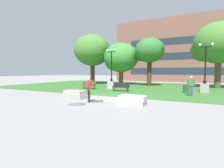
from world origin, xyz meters
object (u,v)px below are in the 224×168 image
at_px(person_skateboarder, 89,88).
at_px(park_bench_near_left, 90,85).
at_px(concrete_block_left, 132,100).
at_px(park_bench_near_right, 121,86).
at_px(skateboard, 96,101).
at_px(lamp_post_center, 205,82).
at_px(concrete_block_center, 75,95).
at_px(person_bystander_near_lawn, 191,85).
at_px(trash_bin, 186,88).
at_px(lamp_post_left, 111,80).

bearing_deg(person_skateboarder, park_bench_near_left, 124.27).
xyz_separation_m(concrete_block_left, park_bench_near_right, (-3.80, 6.69, 0.23)).
height_order(skateboard, lamp_post_center, lamp_post_center).
bearing_deg(concrete_block_left, park_bench_near_left, 138.69).
xyz_separation_m(skateboard, park_bench_near_left, (-5.53, 7.29, 0.45)).
bearing_deg(concrete_block_left, lamp_post_center, 66.35).
bearing_deg(concrete_block_center, concrete_block_left, -5.98).
bearing_deg(person_bystander_near_lawn, trash_bin, 105.67).
height_order(concrete_block_center, concrete_block_left, same).
height_order(park_bench_near_left, lamp_post_center, lamp_post_center).
bearing_deg(park_bench_near_right, person_skateboarder, -83.89).
xyz_separation_m(concrete_block_left, person_skateboarder, (-3.04, -0.36, 0.66)).
distance_m(person_skateboarder, park_bench_near_left, 9.16).
height_order(lamp_post_center, lamp_post_left, lamp_post_center).
distance_m(concrete_block_left, lamp_post_center, 10.44).
xyz_separation_m(park_bench_near_left, trash_bin, (10.71, 0.96, -0.04)).
xyz_separation_m(person_skateboarder, park_bench_near_left, (-5.15, 7.56, -0.43)).
bearing_deg(concrete_block_center, park_bench_near_left, 115.29).
bearing_deg(lamp_post_left, trash_bin, -4.52).
xyz_separation_m(lamp_post_center, person_bystander_near_lawn, (-1.08, -3.45, -0.06)).
bearing_deg(person_bystander_near_lawn, lamp_post_left, 163.29).
relative_size(person_skateboarder, park_bench_near_right, 0.94).
height_order(skateboard, park_bench_near_right, park_bench_near_right).
bearing_deg(person_bystander_near_lawn, park_bench_near_left, 174.41).
relative_size(lamp_post_left, trash_bin, 5.22).
relative_size(person_skateboarder, person_bystander_near_lawn, 1.00).
xyz_separation_m(park_bench_near_left, person_bystander_near_lawn, (11.29, -1.11, 0.44)).
relative_size(concrete_block_left, park_bench_near_right, 1.01).
distance_m(concrete_block_left, park_bench_near_right, 7.70).
bearing_deg(trash_bin, concrete_block_center, -134.72).
relative_size(lamp_post_center, person_bystander_near_lawn, 2.96).
distance_m(concrete_block_center, person_skateboarder, 2.29).
distance_m(concrete_block_left, park_bench_near_left, 10.91).
distance_m(skateboard, lamp_post_left, 9.60).
height_order(concrete_block_center, park_bench_near_right, park_bench_near_right).
relative_size(park_bench_near_left, park_bench_near_right, 1.02).
distance_m(concrete_block_left, skateboard, 2.67).
bearing_deg(skateboard, person_skateboarder, -145.16).
bearing_deg(concrete_block_left, lamp_post_left, 124.36).
bearing_deg(lamp_post_left, person_skateboarder, -71.94).
bearing_deg(lamp_post_center, concrete_block_left, -113.65).
bearing_deg(person_skateboarder, trash_bin, 56.88).
xyz_separation_m(lamp_post_left, trash_bin, (8.56, -0.68, -0.53)).
bearing_deg(concrete_block_left, person_bystander_near_lawn, 63.06).
bearing_deg(park_bench_near_left, skateboard, -52.81).
bearing_deg(trash_bin, lamp_post_left, 175.48).
bearing_deg(concrete_block_center, trash_bin, 45.28).
xyz_separation_m(concrete_block_center, lamp_post_center, (9.22, 9.01, 0.74)).
distance_m(park_bench_near_left, lamp_post_left, 2.75).
bearing_deg(person_bystander_near_lawn, park_bench_near_right, 175.04).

